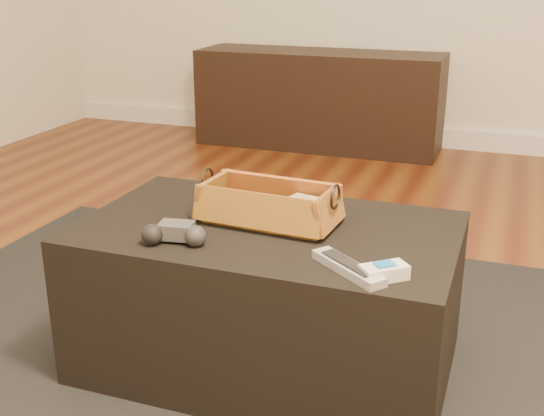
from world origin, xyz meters
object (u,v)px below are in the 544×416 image
(ottoman, at_px, (268,296))
(cream_gadget, at_px, (384,272))
(media_cabinet, at_px, (319,100))
(wicker_basket, at_px, (269,207))
(tv_remote, at_px, (260,215))
(game_controller, at_px, (175,233))
(silver_remote, at_px, (348,267))

(ottoman, xyz_separation_m, cream_gadget, (0.36, -0.22, 0.23))
(media_cabinet, relative_size, ottoman, 1.50)
(media_cabinet, height_order, cream_gadget, media_cabinet)
(wicker_basket, distance_m, cream_gadget, 0.44)
(tv_remote, relative_size, game_controller, 1.16)
(tv_remote, height_order, wicker_basket, wicker_basket)
(ottoman, distance_m, silver_remote, 0.41)
(game_controller, relative_size, silver_remote, 0.85)
(tv_remote, height_order, cream_gadget, cream_gadget)
(ottoman, height_order, cream_gadget, cream_gadget)
(tv_remote, bearing_deg, ottoman, -31.87)
(ottoman, bearing_deg, cream_gadget, -31.30)
(tv_remote, xyz_separation_m, wicker_basket, (0.02, 0.01, 0.02))
(game_controller, bearing_deg, wicker_basket, 52.64)
(media_cabinet, relative_size, silver_remote, 7.48)
(game_controller, bearing_deg, tv_remote, 54.42)
(media_cabinet, height_order, tv_remote, media_cabinet)
(tv_remote, distance_m, cream_gadget, 0.45)
(media_cabinet, distance_m, wicker_basket, 2.52)
(media_cabinet, height_order, game_controller, media_cabinet)
(game_controller, xyz_separation_m, cream_gadget, (0.53, -0.02, -0.01))
(game_controller, distance_m, silver_remote, 0.45)
(ottoman, xyz_separation_m, wicker_basket, (-0.01, 0.03, 0.25))
(tv_remote, bearing_deg, silver_remote, -38.84)
(ottoman, relative_size, cream_gadget, 8.79)
(media_cabinet, xyz_separation_m, cream_gadget, (0.94, -2.70, 0.15))
(media_cabinet, distance_m, cream_gadget, 2.86)
(media_cabinet, distance_m, silver_remote, 2.82)
(wicker_basket, bearing_deg, silver_remote, -40.22)
(media_cabinet, bearing_deg, wicker_basket, -76.84)
(media_cabinet, bearing_deg, game_controller, -81.39)
(media_cabinet, distance_m, game_controller, 2.71)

